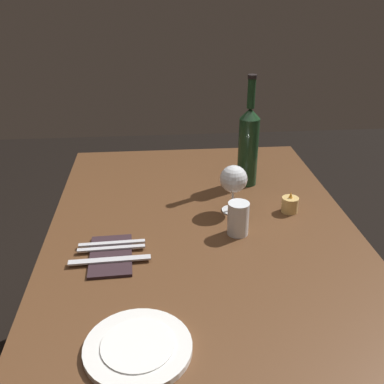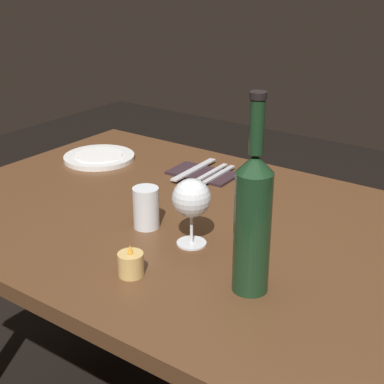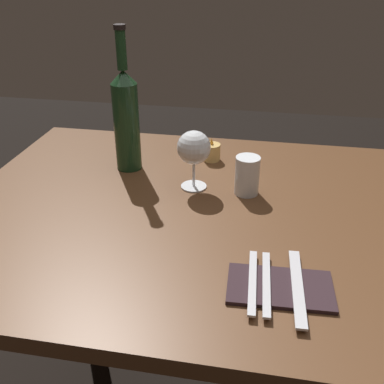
{
  "view_description": "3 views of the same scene",
  "coord_description": "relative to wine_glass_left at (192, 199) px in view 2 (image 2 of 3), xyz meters",
  "views": [
    {
      "loc": [
        1.13,
        -0.13,
        1.42
      ],
      "look_at": [
        -0.09,
        -0.02,
        0.81
      ],
      "focal_mm": 42.24,
      "sensor_mm": 36.0,
      "label": 1
    },
    {
      "loc": [
        -0.77,
        1.02,
        1.34
      ],
      "look_at": [
        -0.03,
        0.01,
        0.82
      ],
      "focal_mm": 54.36,
      "sensor_mm": 36.0,
      "label": 2
    },
    {
      "loc": [
        0.08,
        -0.91,
        1.28
      ],
      "look_at": [
        -0.07,
        -0.08,
        0.83
      ],
      "focal_mm": 42.15,
      "sensor_mm": 36.0,
      "label": 3
    }
  ],
  "objects": [
    {
      "name": "dining_table",
      "position": [
        0.1,
        -0.1,
        -0.2
      ],
      "size": [
        1.3,
        0.9,
        0.74
      ],
      "color": "#56351E",
      "rests_on": "ground"
    },
    {
      "name": "wine_glass_left",
      "position": [
        0.0,
        0.0,
        0.0
      ],
      "size": [
        0.08,
        0.08,
        0.15
      ],
      "color": "white",
      "rests_on": "dining_table"
    },
    {
      "name": "wine_bottle",
      "position": [
        -0.2,
        0.08,
        0.04
      ],
      "size": [
        0.07,
        0.07,
        0.38
      ],
      "color": "#19381E",
      "rests_on": "dining_table"
    },
    {
      "name": "water_tumbler",
      "position": [
        0.14,
        -0.01,
        -0.06
      ],
      "size": [
        0.06,
        0.06,
        0.1
      ],
      "color": "white",
      "rests_on": "dining_table"
    },
    {
      "name": "votive_candle",
      "position": [
        0.02,
        0.18,
        -0.08
      ],
      "size": [
        0.05,
        0.05,
        0.07
      ],
      "color": "#DBB266",
      "rests_on": "dining_table"
    },
    {
      "name": "dinner_plate",
      "position": [
        0.56,
        -0.28,
        -0.1
      ],
      "size": [
        0.22,
        0.22,
        0.02
      ],
      "color": "white",
      "rests_on": "dining_table"
    },
    {
      "name": "folded_napkin",
      "position": [
        0.22,
        -0.36,
        -0.1
      ],
      "size": [
        0.19,
        0.12,
        0.01
      ],
      "color": "#2D1E23",
      "rests_on": "dining_table"
    },
    {
      "name": "fork_inner",
      "position": [
        0.2,
        -0.36,
        -0.1
      ],
      "size": [
        0.02,
        0.18,
        0.0
      ],
      "color": "silver",
      "rests_on": "folded_napkin"
    },
    {
      "name": "fork_outer",
      "position": [
        0.17,
        -0.36,
        -0.1
      ],
      "size": [
        0.02,
        0.18,
        0.0
      ],
      "color": "silver",
      "rests_on": "folded_napkin"
    },
    {
      "name": "table_knife",
      "position": [
        0.25,
        -0.36,
        -0.1
      ],
      "size": [
        0.03,
        0.21,
        0.0
      ],
      "color": "silver",
      "rests_on": "folded_napkin"
    }
  ]
}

